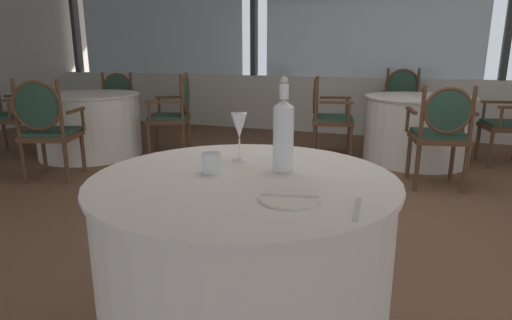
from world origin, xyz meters
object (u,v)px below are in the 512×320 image
(dining_chair_0_3, at_px, (403,100))
(dining_chair_1_3, at_px, (176,109))
(dining_chair_1_0, at_px, (116,100))
(dining_chair_0_1, at_px, (442,128))
(dining_chair_1_1, at_px, (0,108))
(water_tumbler, at_px, (211,163))
(dining_chair_0_0, at_px, (326,111))
(dining_chair_1_2, at_px, (46,123))
(side_plate, at_px, (290,198))
(wine_glass, at_px, (239,127))
(water_bottle, at_px, (283,133))

(dining_chair_0_3, distance_m, dining_chair_1_3, 3.01)
(dining_chair_0_3, xyz_separation_m, dining_chair_1_0, (-3.83, -1.07, -0.04))
(dining_chair_0_1, height_order, dining_chair_1_1, dining_chair_1_1)
(water_tumbler, height_order, dining_chair_0_0, dining_chair_0_0)
(dining_chair_1_2, xyz_separation_m, dining_chair_1_3, (0.61, 1.34, 0.00))
(dining_chair_1_0, distance_m, dining_chair_1_3, 1.46)
(dining_chair_0_0, distance_m, dining_chair_1_0, 3.03)
(dining_chair_0_3, distance_m, dining_chair_1_2, 4.33)
(dining_chair_0_0, height_order, dining_chair_1_3, dining_chair_1_3)
(side_plate, height_order, dining_chair_0_1, dining_chair_0_1)
(dining_chair_1_2, bearing_deg, water_tumbler, -142.17)
(side_plate, xyz_separation_m, dining_chair_1_1, (-4.21, 2.34, -0.17))
(dining_chair_0_0, distance_m, dining_chair_1_2, 2.93)
(dining_chair_0_1, distance_m, dining_chair_1_0, 4.31)
(wine_glass, xyz_separation_m, dining_chair_0_3, (0.58, 4.33, -0.30))
(dining_chair_0_0, bearing_deg, dining_chair_1_3, -175.08)
(dining_chair_0_1, relative_size, dining_chair_1_3, 0.96)
(dining_chair_1_0, bearing_deg, dining_chair_0_3, 85.10)
(dining_chair_1_1, bearing_deg, dining_chair_1_0, 44.82)
(dining_chair_0_0, height_order, dining_chair_1_1, dining_chair_1_1)
(dining_chair_1_1, bearing_deg, water_bottle, -46.82)
(dining_chair_0_0, xyz_separation_m, dining_chair_0_3, (0.80, 1.19, 0.04))
(dining_chair_1_1, height_order, dining_chair_1_3, dining_chair_1_1)
(dining_chair_1_2, relative_size, dining_chair_1_3, 1.01)
(water_tumbler, bearing_deg, dining_chair_0_1, 68.64)
(dining_chair_1_3, bearing_deg, dining_chair_1_1, 0.00)
(dining_chair_0_1, relative_size, dining_chair_1_1, 0.94)
(dining_chair_0_0, bearing_deg, wine_glass, -96.91)
(dining_chair_1_2, height_order, dining_chair_1_3, dining_chair_1_2)
(water_bottle, height_order, dining_chair_1_1, water_bottle)
(side_plate, bearing_deg, dining_chair_1_2, 148.89)
(water_tumbler, distance_m, dining_chair_0_1, 2.75)
(wine_glass, xyz_separation_m, dining_chair_1_2, (-2.52, 1.32, -0.33))
(water_tumbler, xyz_separation_m, dining_chair_1_3, (-1.88, 2.87, -0.22))
(water_tumbler, relative_size, dining_chair_1_0, 0.09)
(wine_glass, xyz_separation_m, dining_chair_1_1, (-3.86, 1.93, -0.31))
(water_bottle, relative_size, dining_chair_0_1, 0.40)
(dining_chair_0_3, bearing_deg, wine_glass, -18.56)
(water_bottle, height_order, wine_glass, water_bottle)
(water_tumbler, relative_size, dining_chair_1_2, 0.08)
(dining_chair_0_1, distance_m, dining_chair_1_2, 3.63)
(dining_chair_1_0, bearing_deg, dining_chair_1_3, 45.16)
(water_bottle, height_order, water_tumbler, water_bottle)
(side_plate, relative_size, dining_chair_0_0, 0.22)
(water_bottle, relative_size, dining_chair_0_0, 0.40)
(water_tumbler, bearing_deg, dining_chair_1_2, 148.39)
(dining_chair_0_3, bearing_deg, dining_chair_0_0, -44.79)
(dining_chair_1_3, bearing_deg, dining_chair_1_0, -44.84)
(water_tumbler, xyz_separation_m, dining_chair_0_1, (1.00, 2.55, -0.22))
(wine_glass, height_order, water_tumbler, wine_glass)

